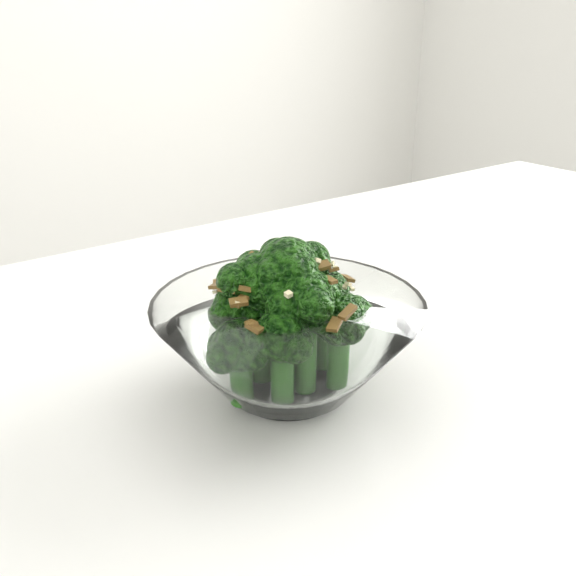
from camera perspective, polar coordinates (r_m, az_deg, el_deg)
table at (r=0.66m, az=17.11°, el=-7.41°), size 1.24×0.86×0.75m
broccoli_dish at (r=0.46m, az=-0.05°, el=-4.13°), size 0.19×0.19×0.12m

